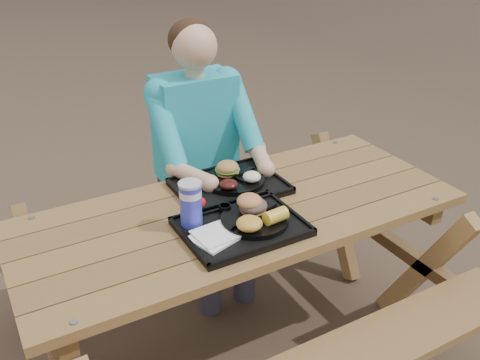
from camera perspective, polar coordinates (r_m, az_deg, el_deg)
ground at (r=2.63m, az=0.00°, el=-17.22°), size 60.00×60.00×0.00m
picnic_table at (r=2.38m, az=0.00°, el=-10.82°), size 1.80×1.49×0.75m
tray_near at (r=2.03m, az=0.14°, el=-5.07°), size 0.45×0.35×0.02m
tray_far at (r=2.30m, az=-1.11°, el=-0.74°), size 0.45×0.35×0.02m
plate_near at (r=2.04m, az=1.57°, el=-4.25°), size 0.26×0.26×0.02m
plate_far at (r=2.31m, az=-0.58°, el=-0.02°), size 0.26×0.26×0.02m
napkin_stack at (r=1.94m, az=-2.84°, el=-6.12°), size 0.18×0.18×0.02m
soda_cup at (r=1.99m, az=-5.26°, el=-2.66°), size 0.08×0.08×0.17m
condiment_bbq at (r=2.10m, az=-1.61°, el=-3.04°), size 0.05×0.05×0.03m
condiment_mustard at (r=2.13m, az=0.30°, el=-2.55°), size 0.05×0.05×0.03m
sandwich at (r=2.04m, az=1.41°, el=-2.00°), size 0.10×0.10×0.11m
mac_cheese at (r=1.95m, az=1.01°, el=-4.66°), size 0.10×0.10×0.05m
corn_cob at (r=1.99m, az=3.82°, el=-3.84°), size 0.10×0.10×0.05m
cutlery_far at (r=2.25m, az=-5.10°, el=-1.25°), size 0.03×0.16×0.01m
burger at (r=2.33m, az=-1.35°, el=1.67°), size 0.10×0.10×0.09m
baked_beans at (r=2.22m, az=-1.22°, el=-0.46°), size 0.08×0.08×0.03m
potato_salad at (r=2.27m, az=1.27°, el=0.36°), size 0.08×0.08×0.04m
diner at (r=2.72m, az=-4.45°, el=1.05°), size 0.48×0.84×1.28m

